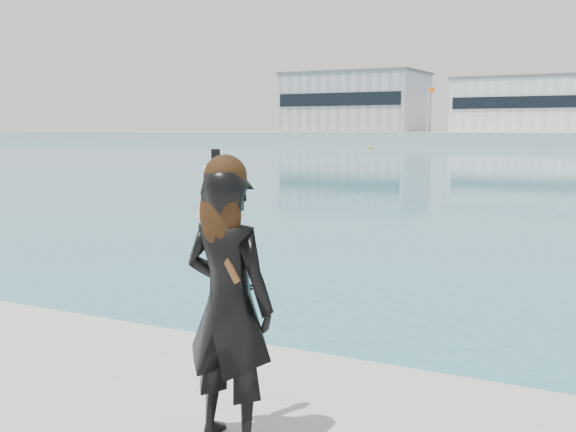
# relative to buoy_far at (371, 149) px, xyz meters

# --- Properties ---
(warehouse_grey_left) EXTENTS (26.52, 16.36, 11.50)m
(warehouse_grey_left) POSITION_rel_buoy_far_xyz_m (-21.17, 43.74, 7.76)
(warehouse_grey_left) COLOR gray
(warehouse_grey_left) RESTS_ON far_quay
(warehouse_white) EXTENTS (24.48, 15.35, 9.50)m
(warehouse_white) POSITION_rel_buoy_far_xyz_m (11.83, 43.74, 6.76)
(warehouse_white) COLOR silver
(warehouse_white) RESTS_ON far_quay
(flagpole_left) EXTENTS (1.28, 0.16, 8.00)m
(flagpole_left) POSITION_rel_buoy_far_xyz_m (-4.07, 36.76, 6.54)
(flagpole_left) COLOR silver
(flagpole_left) RESTS_ON far_quay
(buoy_far) EXTENTS (0.50, 0.50, 0.50)m
(buoy_far) POSITION_rel_buoy_far_xyz_m (0.00, 0.00, 0.00)
(buoy_far) COLOR yellow
(buoy_far) RESTS_ON ground
(woman) EXTENTS (0.60, 0.41, 1.67)m
(woman) POSITION_rel_buoy_far_xyz_m (33.64, -84.94, 1.64)
(woman) COLOR black
(woman) RESTS_ON near_quay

